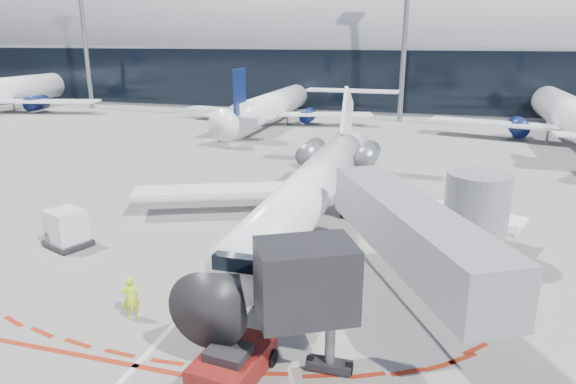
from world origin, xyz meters
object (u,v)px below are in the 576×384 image
(uld_container, at_px, (66,228))
(regional_jet, at_px, (315,184))
(pushback_tug, at_px, (233,363))
(ramp_worker, at_px, (130,298))

(uld_container, bearing_deg, regional_jet, 52.41)
(pushback_tug, bearing_deg, regional_jet, 99.59)
(uld_container, bearing_deg, pushback_tug, -10.72)
(regional_jet, relative_size, uld_container, 10.72)
(regional_jet, distance_m, uld_container, 14.66)
(regional_jet, distance_m, pushback_tug, 15.99)
(regional_jet, bearing_deg, pushback_tug, -87.12)
(pushback_tug, bearing_deg, uld_container, 154.66)
(ramp_worker, xyz_separation_m, uld_container, (-7.74, 5.82, 0.12))
(ramp_worker, height_order, uld_container, uld_container)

